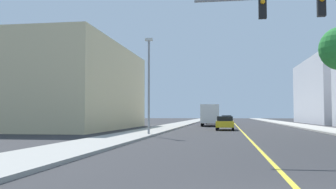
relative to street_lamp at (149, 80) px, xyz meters
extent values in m
plane|color=#2D2D30|center=(7.27, 21.17, -4.21)|extent=(192.00, 192.00, 0.00)
cube|color=#9E9B93|center=(-1.19, 21.17, -4.13)|extent=(3.38, 168.00, 0.15)
cube|color=#B2ADA3|center=(15.74, 21.17, -4.13)|extent=(3.38, 168.00, 0.15)
cube|color=yellow|center=(7.27, 21.17, -4.21)|extent=(0.16, 144.00, 0.01)
cube|color=beige|center=(-13.80, 11.64, 0.33)|extent=(17.02, 22.21, 9.08)
cube|color=black|center=(9.62, -12.00, 1.81)|extent=(0.32, 0.24, 0.84)
cube|color=black|center=(7.29, -12.00, 1.81)|extent=(0.32, 0.24, 0.84)
sphere|color=orange|center=(7.29, -12.14, 2.06)|extent=(0.20, 0.20, 0.20)
cylinder|color=gray|center=(0.00, 0.00, -0.54)|extent=(0.16, 0.16, 7.03)
cube|color=beige|center=(0.00, 0.00, 3.12)|extent=(0.56, 0.28, 0.20)
cone|color=#287F33|center=(14.26, 4.73, 2.54)|extent=(1.24, 1.43, 2.09)
cone|color=#287F33|center=(14.23, 3.41, 2.54)|extent=(1.18, 1.51, 1.38)
cube|color=#196638|center=(5.89, 33.91, -3.58)|extent=(1.87, 4.62, 0.62)
cube|color=black|center=(5.89, 33.70, -3.03)|extent=(1.59, 2.38, 0.48)
cylinder|color=black|center=(5.07, 35.62, -3.89)|extent=(0.24, 0.65, 0.64)
cylinder|color=black|center=(6.59, 35.67, -3.89)|extent=(0.24, 0.65, 0.64)
cylinder|color=black|center=(5.19, 32.16, -3.89)|extent=(0.24, 0.65, 0.64)
cylinder|color=black|center=(6.70, 32.21, -3.89)|extent=(0.24, 0.65, 0.64)
cube|color=gold|center=(5.71, 11.21, -3.59)|extent=(1.85, 4.53, 0.61)
cube|color=black|center=(5.70, 10.95, -3.04)|extent=(1.60, 2.24, 0.48)
cylinder|color=black|center=(4.96, 12.93, -3.89)|extent=(0.23, 0.64, 0.64)
cylinder|color=black|center=(6.52, 12.90, -3.89)|extent=(0.23, 0.64, 0.64)
cylinder|color=black|center=(4.89, 9.53, -3.89)|extent=(0.23, 0.64, 0.64)
cylinder|color=black|center=(6.46, 9.50, -3.89)|extent=(0.23, 0.64, 0.64)
cube|color=red|center=(3.51, 34.16, -3.57)|extent=(2.09, 3.95, 0.64)
cube|color=black|center=(3.52, 33.94, -3.00)|extent=(1.78, 2.04, 0.50)
cylinder|color=black|center=(2.59, 35.50, -3.89)|extent=(0.25, 0.65, 0.64)
cylinder|color=black|center=(4.31, 35.57, -3.89)|extent=(0.25, 0.65, 0.64)
cylinder|color=black|center=(2.71, 32.74, -3.89)|extent=(0.25, 0.65, 0.64)
cylinder|color=black|center=(4.43, 32.81, -3.89)|extent=(0.25, 0.65, 0.64)
cube|color=#194799|center=(3.59, 27.10, -2.96)|extent=(2.45, 2.32, 1.60)
cube|color=silver|center=(3.68, 23.06, -2.54)|extent=(2.54, 5.87, 2.44)
cylinder|color=black|center=(2.54, 27.07, -3.76)|extent=(0.30, 0.91, 0.90)
cylinder|color=black|center=(4.64, 27.12, -3.76)|extent=(0.30, 0.91, 0.90)
cylinder|color=black|center=(2.67, 21.58, -3.76)|extent=(0.30, 0.91, 0.90)
cylinder|color=black|center=(4.77, 21.63, -3.76)|extent=(0.30, 0.91, 0.90)
camera|label=1|loc=(5.72, -27.72, -2.56)|focal=39.96mm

